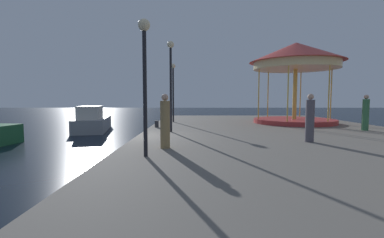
# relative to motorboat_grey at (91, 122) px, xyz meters

# --- Properties ---
(ground_plane) EXTENTS (120.00, 120.00, 0.00)m
(ground_plane) POSITION_rel_motorboat_grey_xyz_m (5.23, -8.51, -0.73)
(ground_plane) COLOR black
(quay_dock) EXTENTS (14.44, 29.74, 0.80)m
(quay_dock) POSITION_rel_motorboat_grey_xyz_m (12.45, -8.51, -0.33)
(quay_dock) COLOR slate
(quay_dock) RESTS_ON ground
(motorboat_grey) EXTENTS (3.29, 6.21, 1.97)m
(motorboat_grey) POSITION_rel_motorboat_grey_xyz_m (0.00, 0.00, 0.00)
(motorboat_grey) COLOR gray
(motorboat_grey) RESTS_ON ground
(carousel) EXTENTS (6.40, 6.40, 5.62)m
(carousel) POSITION_rel_motorboat_grey_xyz_m (15.06, -2.01, 4.26)
(carousel) COLOR #B23333
(carousel) RESTS_ON quay_dock
(lamp_post_near_edge) EXTENTS (0.36, 0.36, 4.08)m
(lamp_post_near_edge) POSITION_rel_motorboat_grey_xyz_m (6.42, -12.97, 2.88)
(lamp_post_near_edge) COLOR black
(lamp_post_near_edge) RESTS_ON quay_dock
(lamp_post_mid_promenade) EXTENTS (0.36, 0.36, 4.68)m
(lamp_post_mid_promenade) POSITION_rel_motorboat_grey_xyz_m (6.72, -7.02, 3.23)
(lamp_post_mid_promenade) COLOR black
(lamp_post_mid_promenade) RESTS_ON quay_dock
(lamp_post_far_end) EXTENTS (0.36, 0.36, 4.29)m
(lamp_post_far_end) POSITION_rel_motorboat_grey_xyz_m (6.43, -1.07, 3.00)
(lamp_post_far_end) COLOR black
(lamp_post_far_end) RESTS_ON quay_dock
(bollard_north) EXTENTS (0.24, 0.24, 0.40)m
(bollard_north) POSITION_rel_motorboat_grey_xyz_m (5.67, -4.75, 0.27)
(bollard_north) COLOR #2D2D33
(bollard_north) RESTS_ON quay_dock
(bollard_south) EXTENTS (0.24, 0.24, 0.40)m
(bollard_south) POSITION_rel_motorboat_grey_xyz_m (5.77, -1.12, 0.27)
(bollard_south) COLOR #2D2D33
(bollard_south) RESTS_ON quay_dock
(person_near_carousel) EXTENTS (0.34, 0.34, 1.94)m
(person_near_carousel) POSITION_rel_motorboat_grey_xyz_m (12.56, -10.24, 0.98)
(person_near_carousel) COLOR #514C56
(person_near_carousel) RESTS_ON quay_dock
(person_by_the_water) EXTENTS (0.34, 0.34, 1.91)m
(person_by_the_water) POSITION_rel_motorboat_grey_xyz_m (6.87, -11.61, 0.97)
(person_by_the_water) COLOR #937A4C
(person_by_the_water) RESTS_ON quay_dock
(person_far_corner) EXTENTS (0.34, 0.34, 1.95)m
(person_far_corner) POSITION_rel_motorboat_grey_xyz_m (17.29, -6.38, 0.99)
(person_far_corner) COLOR #387247
(person_far_corner) RESTS_ON quay_dock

